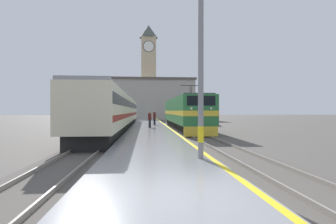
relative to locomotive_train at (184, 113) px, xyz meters
The scene contains 11 objects.
ground_plane 7.09m from the locomotive_train, 125.60° to the left, with size 200.00×200.00×0.00m, color #514C47.
platform 4.36m from the locomotive_train, behind, with size 4.32×140.00×0.37m.
rail_track_near 1.94m from the locomotive_train, 90.00° to the left, with size 2.83×140.00×0.16m.
rail_track_far 7.77m from the locomotive_train, behind, with size 2.83×140.00×0.16m.
locomotive_train is the anchor object (origin of this frame).
passenger_train 7.55m from the locomotive_train, behind, with size 2.92×35.23×3.86m.
catenary_mast 20.71m from the locomotive_train, 96.24° to the right, with size 2.66×0.23×8.58m.
person_on_platform 4.33m from the locomotive_train, 140.25° to the left, with size 0.34×0.34×1.82m.
second_waiting_passenger 4.63m from the locomotive_train, 149.87° to the right, with size 0.34×0.34×1.73m.
clock_tower 47.36m from the locomotive_train, 94.42° to the left, with size 5.18×5.18×26.84m.
station_building 35.95m from the locomotive_train, 96.72° to the left, with size 24.13×7.33×10.17m.
Camera 1 is at (-0.44, -5.60, 2.15)m, focal length 28.00 mm.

